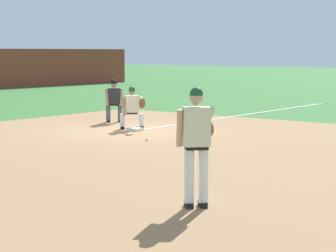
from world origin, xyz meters
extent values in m
plane|color=#336B2D|center=(0.00, 0.00, 0.00)|extent=(160.00, 160.00, 0.00)
cube|color=#9E754C|center=(-3.46, -3.61, 0.00)|extent=(18.00, 18.00, 0.01)
cube|color=white|center=(6.61, 0.00, 0.01)|extent=(13.22, 0.10, 0.00)
cube|color=white|center=(0.00, 0.00, 0.04)|extent=(0.38, 0.38, 0.09)
sphere|color=white|center=(-1.54, -1.75, 0.04)|extent=(0.07, 0.07, 0.07)
cube|color=black|center=(-6.97, -7.11, 0.04)|extent=(0.26, 0.26, 0.09)
cylinder|color=white|center=(-6.99, -7.14, 0.50)|extent=(0.15, 0.15, 0.84)
cube|color=black|center=(-6.81, -7.26, 0.04)|extent=(0.26, 0.26, 0.09)
cylinder|color=white|center=(-6.83, -7.29, 0.50)|extent=(0.15, 0.15, 0.84)
cube|color=black|center=(-6.91, -7.21, 0.94)|extent=(0.38, 0.38, 0.06)
cube|color=beige|center=(-6.91, -7.21, 1.26)|extent=(0.45, 0.45, 0.60)
sphere|color=tan|center=(-6.90, -7.20, 1.69)|extent=(0.21, 0.21, 0.21)
sphere|color=#194C28|center=(-6.90, -7.20, 1.76)|extent=(0.20, 0.20, 0.20)
cube|color=#194C28|center=(-6.84, -7.13, 1.74)|extent=(0.20, 0.20, 0.02)
cylinder|color=tan|center=(-7.04, -6.99, 1.23)|extent=(0.20, 0.20, 0.59)
cylinder|color=tan|center=(-6.53, -7.17, 1.35)|extent=(0.43, 0.44, 0.41)
ellipsoid|color=brown|center=(-6.47, -7.11, 1.19)|extent=(0.35, 0.35, 0.34)
cube|color=black|center=(0.49, 0.13, 0.04)|extent=(0.26, 0.26, 0.09)
cylinder|color=white|center=(0.52, 0.16, 0.28)|extent=(0.15, 0.15, 0.40)
cube|color=black|center=(0.05, 0.55, 0.04)|extent=(0.26, 0.26, 0.09)
cylinder|color=white|center=(0.08, 0.58, 0.28)|extent=(0.15, 0.15, 0.40)
cube|color=black|center=(0.30, 0.37, 0.50)|extent=(0.38, 0.38, 0.06)
cube|color=beige|center=(0.30, 0.37, 0.78)|extent=(0.46, 0.45, 0.52)
sphere|color=#9E7051|center=(0.29, 0.35, 1.17)|extent=(0.21, 0.21, 0.21)
sphere|color=#194C28|center=(0.29, 0.35, 1.24)|extent=(0.20, 0.20, 0.20)
cube|color=#194C28|center=(0.22, 0.29, 1.22)|extent=(0.20, 0.20, 0.02)
cylinder|color=#9E7051|center=(0.19, -0.10, 0.92)|extent=(0.47, 0.48, 0.24)
cylinder|color=#9E7051|center=(0.05, 0.47, 0.72)|extent=(0.23, 0.23, 0.58)
ellipsoid|color=brown|center=(0.05, -0.26, 0.85)|extent=(0.30, 0.30, 0.35)
cube|color=black|center=(1.59, 2.03, 0.04)|extent=(0.26, 0.27, 0.09)
cylinder|color=#515154|center=(1.61, 2.06, 0.33)|extent=(0.15, 0.15, 0.50)
cube|color=black|center=(1.29, 2.29, 0.04)|extent=(0.26, 0.27, 0.09)
cylinder|color=#515154|center=(1.31, 2.32, 0.33)|extent=(0.15, 0.15, 0.50)
cube|color=black|center=(1.46, 2.19, 0.60)|extent=(0.39, 0.38, 0.06)
cube|color=#232326|center=(1.46, 2.19, 0.89)|extent=(0.46, 0.45, 0.54)
sphere|color=#9E7051|center=(1.45, 2.17, 1.29)|extent=(0.21, 0.21, 0.21)
sphere|color=black|center=(1.45, 2.17, 1.36)|extent=(0.20, 0.20, 0.20)
cube|color=black|center=(1.39, 2.11, 1.34)|extent=(0.20, 0.20, 0.02)
cylinder|color=#9E7051|center=(1.55, 1.91, 0.86)|extent=(0.28, 0.30, 0.56)
cylinder|color=#9E7051|center=(1.18, 2.25, 0.86)|extent=(0.28, 0.30, 0.56)
camera|label=1|loc=(-14.96, -12.92, 2.39)|focal=70.00mm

